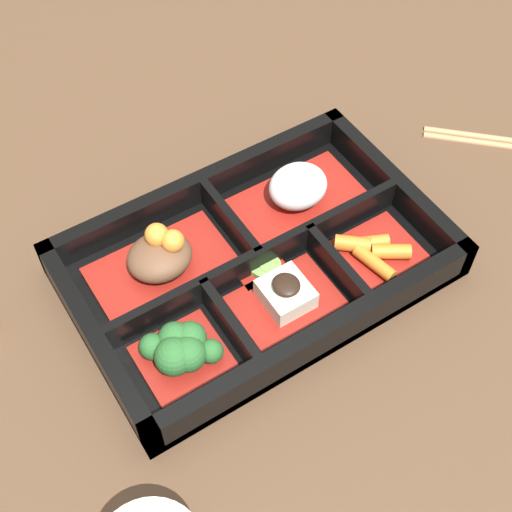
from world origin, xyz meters
name	(u,v)px	position (x,y,z in m)	size (l,w,h in m)	color
ground_plane	(256,272)	(0.00, 0.00, 0.00)	(3.00, 3.00, 0.00)	#4C3523
bento_base	(256,269)	(0.00, 0.00, 0.01)	(0.32, 0.21, 0.01)	black
bento_rim	(257,261)	(0.00, 0.00, 0.02)	(0.32, 0.21, 0.04)	black
bowl_stew	(161,258)	(-0.07, 0.04, 0.03)	(0.13, 0.07, 0.05)	maroon
bowl_rice	(298,191)	(0.07, 0.04, 0.03)	(0.13, 0.07, 0.04)	maroon
bowl_greens	(181,350)	(-0.10, -0.05, 0.03)	(0.07, 0.06, 0.04)	maroon
bowl_tofu	(284,298)	(0.00, -0.05, 0.02)	(0.09, 0.06, 0.03)	maroon
bowl_carrots	(374,251)	(0.10, -0.05, 0.02)	(0.07, 0.07, 0.02)	maroon
bowl_pickles	(264,266)	(0.00, -0.01, 0.02)	(0.04, 0.03, 0.01)	maroon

